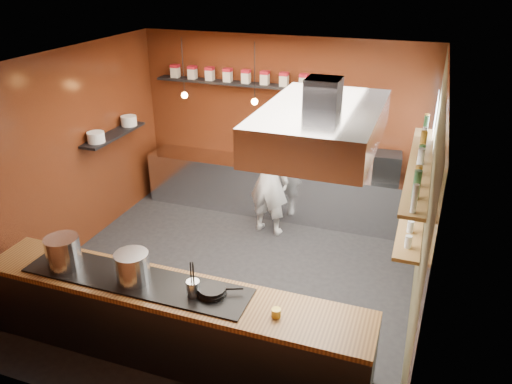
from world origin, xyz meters
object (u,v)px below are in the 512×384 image
at_px(stockpot_large, 63,252).
at_px(extractor_hood, 321,125).
at_px(stockpot_small, 132,267).
at_px(chef, 269,180).
at_px(espresso_machine, 387,166).

bearing_deg(stockpot_large, extractor_hood, 25.77).
xyz_separation_m(stockpot_small, chef, (0.51, 3.11, -0.19)).
relative_size(stockpot_small, chef, 0.20).
bearing_deg(extractor_hood, stockpot_large, -154.23).
distance_m(stockpot_small, espresso_machine, 4.44).
distance_m(espresso_machine, chef, 1.89).
xyz_separation_m(extractor_hood, chef, (-1.19, 1.88, -1.59)).
height_order(stockpot_large, stockpot_small, stockpot_large).
bearing_deg(espresso_machine, chef, -162.38).
distance_m(stockpot_small, chef, 3.16).
bearing_deg(extractor_hood, stockpot_small, -143.99).
xyz_separation_m(extractor_hood, espresso_machine, (0.55, 2.60, -1.39)).
bearing_deg(extractor_hood, chef, 122.22).
height_order(stockpot_large, chef, chef).
height_order(espresso_machine, chef, chef).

